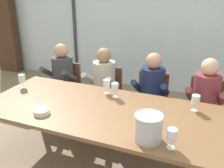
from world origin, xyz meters
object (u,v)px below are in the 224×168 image
at_px(person_beige_jumper, 102,84).
at_px(wine_glass_by_right_taster, 196,100).
at_px(wine_glass_center_pour, 107,84).
at_px(chair_right_of_center, 203,107).
at_px(dining_table, 100,113).
at_px(wine_glass_spare_empty, 172,135).
at_px(ice_bucket_primary, 148,127).
at_px(wine_glass_by_left_taster, 22,79).
at_px(chair_near_curtain, 66,86).
at_px(chair_left_of_center, 106,91).
at_px(person_charcoal_jacket, 60,78).
at_px(person_maroon_top, 205,100).
at_px(chair_center, 151,99).
at_px(person_navy_polo, 151,92).
at_px(tasting_bowl, 42,111).
at_px(wine_glass_near_bucket, 115,88).

height_order(person_beige_jumper, wine_glass_by_right_taster, person_beige_jumper).
bearing_deg(person_beige_jumper, wine_glass_center_pour, -56.45).
bearing_deg(chair_right_of_center, dining_table, -128.84).
relative_size(wine_glass_by_right_taster, wine_glass_spare_empty, 1.00).
relative_size(ice_bucket_primary, wine_glass_by_left_taster, 1.41).
relative_size(chair_near_curtain, wine_glass_spare_empty, 4.97).
distance_m(chair_left_of_center, wine_glass_spare_empty, 1.87).
distance_m(chair_near_curtain, chair_right_of_center, 2.06).
bearing_deg(chair_near_curtain, wine_glass_by_left_taster, -95.22).
height_order(person_charcoal_jacket, person_beige_jumper, same).
bearing_deg(person_maroon_top, ice_bucket_primary, -106.40).
bearing_deg(chair_right_of_center, wine_glass_center_pour, -144.52).
bearing_deg(wine_glass_center_pour, person_charcoal_jacket, 155.32).
bearing_deg(chair_center, person_beige_jumper, -168.75).
xyz_separation_m(person_beige_jumper, person_maroon_top, (1.38, 0.00, 0.00)).
relative_size(person_beige_jumper, wine_glass_by_left_taster, 6.81).
bearing_deg(person_navy_polo, wine_glass_by_right_taster, -41.43).
xyz_separation_m(dining_table, tasting_bowl, (-0.50, -0.33, 0.09)).
xyz_separation_m(chair_near_curtain, person_navy_polo, (1.39, -0.12, 0.17)).
relative_size(dining_table, wine_glass_spare_empty, 14.76).
relative_size(person_navy_polo, tasting_bowl, 7.16).
relative_size(wine_glass_near_bucket, wine_glass_center_pour, 1.00).
bearing_deg(wine_glass_by_right_taster, person_navy_polo, 139.26).
relative_size(dining_table, wine_glass_near_bucket, 14.76).
height_order(person_beige_jumper, person_maroon_top, same).
bearing_deg(wine_glass_near_bucket, wine_glass_spare_empty, -43.58).
bearing_deg(wine_glass_center_pour, ice_bucket_primary, -47.21).
xyz_separation_m(person_maroon_top, ice_bucket_primary, (-0.41, -1.20, 0.21)).
xyz_separation_m(person_beige_jumper, person_navy_polo, (0.71, -0.00, 0.00)).
bearing_deg(wine_glass_by_right_taster, ice_bucket_primary, -114.66).
relative_size(chair_right_of_center, wine_glass_by_right_taster, 4.97).
height_order(chair_near_curtain, person_navy_polo, person_navy_polo).
bearing_deg(person_beige_jumper, wine_glass_spare_empty, -44.10).
bearing_deg(person_navy_polo, ice_bucket_primary, -78.44).
relative_size(chair_center, wine_glass_near_bucket, 4.97).
xyz_separation_m(chair_left_of_center, chair_right_of_center, (1.38, 0.01, 0.00)).
bearing_deg(chair_right_of_center, tasting_bowl, -132.07).
relative_size(person_charcoal_jacket, wine_glass_center_pour, 6.81).
xyz_separation_m(dining_table, wine_glass_by_left_taster, (-1.16, 0.16, 0.18)).
distance_m(dining_table, wine_glass_by_left_taster, 1.18).
xyz_separation_m(chair_center, person_beige_jumper, (-0.69, -0.14, 0.17)).
xyz_separation_m(chair_left_of_center, wine_glass_center_pour, (0.27, -0.60, 0.38)).
bearing_deg(wine_glass_center_pour, person_maroon_top, 21.37).
height_order(tasting_bowl, wine_glass_near_bucket, wine_glass_near_bucket).
bearing_deg(chair_center, wine_glass_near_bucket, -114.64).
bearing_deg(chair_right_of_center, wine_glass_near_bucket, -138.73).
height_order(chair_center, tasting_bowl, chair_center).
bearing_deg(wine_glass_by_left_taster, chair_right_of_center, 21.15).
height_order(chair_left_of_center, person_maroon_top, person_maroon_top).
relative_size(chair_near_curtain, wine_glass_center_pour, 4.97).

